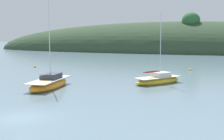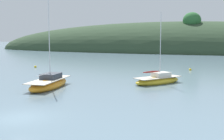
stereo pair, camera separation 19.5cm
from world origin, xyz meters
The scene contains 7 objects.
ground_plane centered at (0.00, 0.00, 0.00)m, with size 400.00×400.00×0.00m, color slate.
far_shoreline_hill centered at (0.29, 90.87, 0.09)m, with size 150.00×36.00×24.71m.
sailboat_white_near centered at (-4.55, 11.27, 0.46)m, with size 3.49×8.11×11.56m.
sailboat_teal_outer centered at (6.67, 18.16, 0.41)m, with size 5.87×6.73×8.91m.
mooring_buoy_channel centered at (-17.99, 28.49, 0.12)m, with size 0.44×0.44×0.54m.
mooring_buoy_inner centered at (9.41, 33.30, 0.12)m, with size 0.44×0.44×0.54m.
mooring_buoy_outer centered at (-7.61, 18.24, 0.12)m, with size 0.44×0.44×0.54m.
Camera 1 is at (12.80, -17.19, 5.93)m, focal length 46.56 mm.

